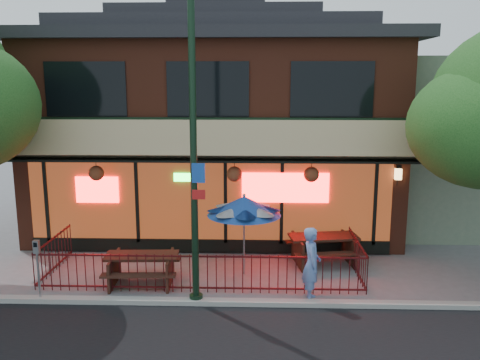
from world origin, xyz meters
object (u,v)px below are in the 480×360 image
object	(u,v)px
picnic_table_right	(323,245)
pedestrian	(312,264)
street_light	(194,174)
parking_meter_near	(37,260)
picnic_table_left	(142,265)
patio_umbrella	(244,206)

from	to	relation	value
picnic_table_right	pedestrian	distance (m)	2.65
street_light	parking_meter_near	distance (m)	4.32
picnic_table_left	pedestrian	size ratio (longest dim) A/B	1.07
picnic_table_left	patio_umbrella	world-z (taller)	patio_umbrella
street_light	parking_meter_near	world-z (taller)	street_light
patio_umbrella	parking_meter_near	bearing A→B (deg)	-158.32
street_light	parking_meter_near	size ratio (longest dim) A/B	4.53
street_light	picnic_table_right	xyz separation A→B (m)	(3.39, 2.80, -2.60)
street_light	patio_umbrella	bearing A→B (deg)	59.34
patio_umbrella	picnic_table_right	bearing A→B (deg)	22.40
picnic_table_right	patio_umbrella	distance (m)	2.84
picnic_table_right	patio_umbrella	bearing A→B (deg)	-157.60
patio_umbrella	parking_meter_near	distance (m)	5.32
street_light	picnic_table_left	xyz separation A→B (m)	(-1.55, 1.10, -2.62)
pedestrian	parking_meter_near	world-z (taller)	pedestrian
picnic_table_left	parking_meter_near	distance (m)	2.57
picnic_table_left	parking_meter_near	world-z (taller)	parking_meter_near
picnic_table_left	street_light	bearing A→B (deg)	-35.48
street_light	parking_meter_near	bearing A→B (deg)	-178.82
street_light	patio_umbrella	world-z (taller)	street_light
picnic_table_right	patio_umbrella	size ratio (longest dim) A/B	0.95
patio_umbrella	parking_meter_near	xyz separation A→B (m)	(-4.87, -1.94, -0.90)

